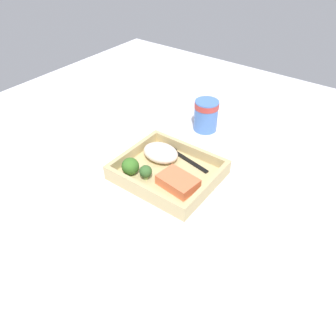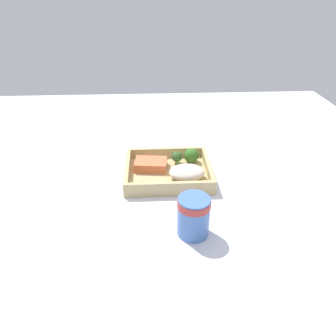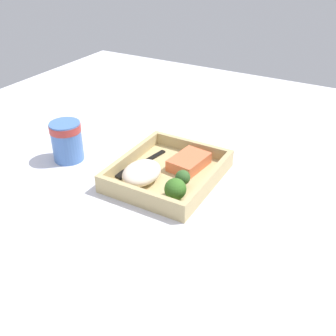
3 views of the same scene
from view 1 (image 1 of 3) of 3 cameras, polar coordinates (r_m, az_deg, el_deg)
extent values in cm
cube|color=silver|center=(86.15, 0.00, -1.91)|extent=(160.00, 160.00, 2.00)
cube|color=tan|center=(85.11, 0.00, -1.10)|extent=(24.88, 21.37, 1.20)
cube|color=tan|center=(90.44, 3.81, 3.21)|extent=(24.88, 1.20, 2.92)
cube|color=tan|center=(77.91, -4.43, -3.78)|extent=(24.88, 1.20, 2.92)
cube|color=tan|center=(79.03, 6.92, -3.24)|extent=(1.20, 18.97, 2.92)
cube|color=tan|center=(89.89, -6.08, 2.81)|extent=(1.20, 18.97, 2.92)
cube|color=#DE6C42|center=(79.99, 1.72, -2.42)|extent=(10.16, 7.56, 2.64)
ellipsoid|color=beige|center=(88.26, -1.29, 2.69)|extent=(10.11, 7.67, 3.93)
cylinder|color=#82A763|center=(84.69, -6.48, -0.64)|extent=(1.71, 1.71, 1.07)
sphere|color=#386B23|center=(83.57, -6.57, 0.30)|extent=(4.51, 4.51, 4.51)
cylinder|color=#7FA05B|center=(82.57, -3.87, -1.47)|extent=(1.23, 1.23, 1.48)
sphere|color=#345C29|center=(81.53, -3.92, -0.60)|extent=(3.23, 3.23, 3.23)
cube|color=black|center=(88.19, 3.86, 1.14)|extent=(12.39, 3.39, 0.44)
cube|color=black|center=(92.64, 0.35, 3.35)|extent=(3.75, 2.79, 0.44)
cylinder|color=#4771B8|center=(102.20, 6.62, 9.06)|extent=(7.21, 7.21, 9.66)
cylinder|color=#B23833|center=(100.49, 6.77, 10.82)|extent=(7.43, 7.43, 1.74)
cube|color=white|center=(105.52, -7.88, 7.01)|extent=(12.94, 14.63, 0.24)
camera|label=2|loc=(1.39, 27.11, 33.81)|focal=35.00mm
camera|label=3|loc=(1.05, -50.02, 23.09)|focal=42.00mm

